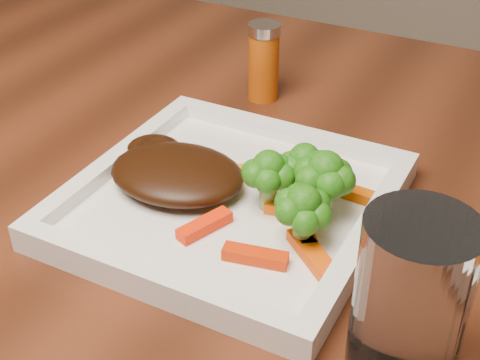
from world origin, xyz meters
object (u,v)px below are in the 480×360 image
at_px(drinking_glass, 411,298).
at_px(spice_shaker, 264,62).
at_px(plate, 230,206).
at_px(steak, 177,173).

bearing_deg(drinking_glass, spice_shaker, 129.08).
relative_size(plate, steak, 2.12).
bearing_deg(spice_shaker, plate, -71.48).
height_order(spice_shaker, drinking_glass, drinking_glass).
distance_m(spice_shaker, drinking_glass, 0.41).
bearing_deg(steak, drinking_glass, -22.11).
xyz_separation_m(steak, drinking_glass, (0.24, -0.10, 0.03)).
relative_size(steak, spice_shaker, 1.39).
distance_m(steak, drinking_glass, 0.26).
xyz_separation_m(spice_shaker, drinking_glass, (0.26, -0.32, 0.01)).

